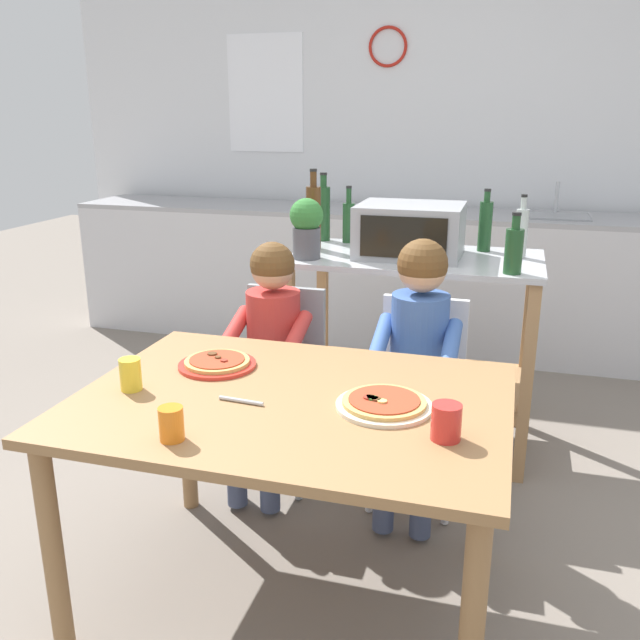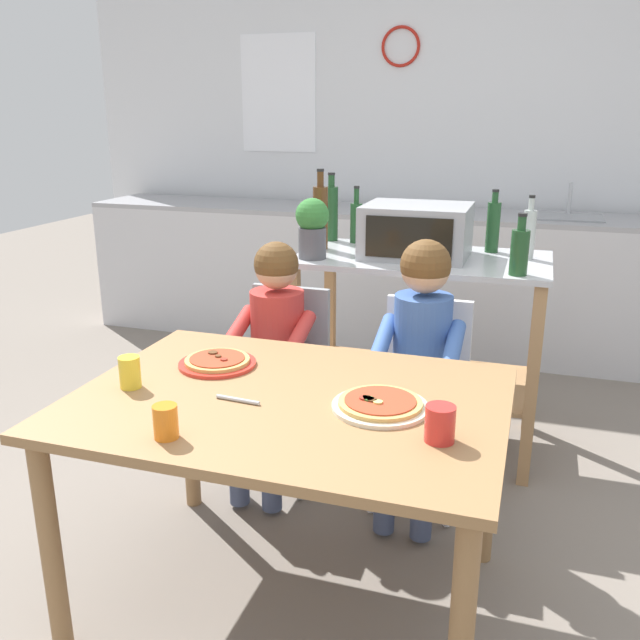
% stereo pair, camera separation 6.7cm
% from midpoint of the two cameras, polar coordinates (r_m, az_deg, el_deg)
% --- Properties ---
extents(ground_plane, '(12.02, 12.02, 0.00)m').
position_cam_midpoint_polar(ground_plane, '(3.38, 3.76, -9.80)').
color(ground_plane, slate).
extents(back_wall_tiled, '(5.28, 0.14, 2.70)m').
position_cam_midpoint_polar(back_wall_tiled, '(4.85, 9.01, 14.88)').
color(back_wall_tiled, silver).
rests_on(back_wall_tiled, ground).
extents(kitchen_counter, '(4.75, 0.60, 1.11)m').
position_cam_midpoint_polar(kitchen_counter, '(4.57, 7.87, 3.43)').
color(kitchen_counter, silver).
rests_on(kitchen_counter, ground).
extents(kitchen_island_cart, '(1.12, 0.63, 0.91)m').
position_cam_midpoint_polar(kitchen_island_cart, '(3.17, 7.29, 0.15)').
color(kitchen_island_cart, '#B7BABF').
rests_on(kitchen_island_cart, ground).
extents(toaster_oven, '(0.46, 0.39, 0.23)m').
position_cam_midpoint_polar(toaster_oven, '(3.07, 6.99, 7.52)').
color(toaster_oven, '#999BA0').
rests_on(toaster_oven, kitchen_island_cart).
extents(bottle_brown_beer, '(0.07, 0.07, 0.34)m').
position_cam_midpoint_polar(bottle_brown_beer, '(3.43, -0.27, 9.12)').
color(bottle_brown_beer, '#1E4723').
rests_on(bottle_brown_beer, kitchen_island_cart).
extents(bottle_tall_green_wine, '(0.07, 0.07, 0.25)m').
position_cam_midpoint_polar(bottle_tall_green_wine, '(2.81, 15.39, 5.78)').
color(bottle_tall_green_wine, '#1E4723').
rests_on(bottle_tall_green_wine, kitchen_island_cart).
extents(bottle_squat_spirits, '(0.07, 0.07, 0.37)m').
position_cam_midpoint_polar(bottle_squat_spirits, '(3.21, -1.16, 8.77)').
color(bottle_squat_spirits, '#4C2D14').
rests_on(bottle_squat_spirits, kitchen_island_cart).
extents(bottle_dark_olive_oil, '(0.06, 0.06, 0.28)m').
position_cam_midpoint_polar(bottle_dark_olive_oil, '(3.13, 16.03, 7.16)').
color(bottle_dark_olive_oil, '#ADB7B2').
rests_on(bottle_dark_olive_oil, kitchen_island_cart).
extents(bottle_clear_vinegar, '(0.06, 0.06, 0.28)m').
position_cam_midpoint_polar(bottle_clear_vinegar, '(3.38, 1.85, 8.37)').
color(bottle_clear_vinegar, '#1E4723').
rests_on(bottle_clear_vinegar, kitchen_island_cart).
extents(bottle_slim_sauce, '(0.06, 0.06, 0.29)m').
position_cam_midpoint_polar(bottle_slim_sauce, '(3.24, 13.19, 7.82)').
color(bottle_slim_sauce, '#1E4723').
rests_on(bottle_slim_sauce, kitchen_island_cart).
extents(potted_herb_plant, '(0.15, 0.15, 0.27)m').
position_cam_midpoint_polar(potted_herb_plant, '(2.99, -1.80, 7.92)').
color(potted_herb_plant, '#4C4C51').
rests_on(potted_herb_plant, kitchen_island_cart).
extents(dining_table, '(1.27, 0.93, 0.72)m').
position_cam_midpoint_polar(dining_table, '(2.06, -3.30, -8.87)').
color(dining_table, olive).
rests_on(dining_table, ground).
extents(dining_chair_left, '(0.36, 0.36, 0.81)m').
position_cam_midpoint_polar(dining_chair_left, '(2.89, -4.09, -4.21)').
color(dining_chair_left, gray).
rests_on(dining_chair_left, ground).
extents(dining_chair_right, '(0.36, 0.36, 0.81)m').
position_cam_midpoint_polar(dining_chair_right, '(2.74, 7.66, -5.49)').
color(dining_chair_right, silver).
rests_on(dining_chair_right, ground).
extents(child_in_red_shirt, '(0.32, 0.42, 1.02)m').
position_cam_midpoint_polar(child_in_red_shirt, '(2.72, -5.06, -1.72)').
color(child_in_red_shirt, '#424C6B').
rests_on(child_in_red_shirt, ground).
extents(child_in_blue_striped_shirt, '(0.32, 0.42, 1.06)m').
position_cam_midpoint_polar(child_in_blue_striped_shirt, '(2.56, 7.44, -2.28)').
color(child_in_blue_striped_shirt, '#424C6B').
rests_on(child_in_blue_striped_shirt, ground).
extents(pizza_plate_red_rimmed, '(0.26, 0.26, 0.03)m').
position_cam_midpoint_polar(pizza_plate_red_rimmed, '(2.27, -9.50, -3.61)').
color(pizza_plate_red_rimmed, red).
rests_on(pizza_plate_red_rimmed, dining_table).
extents(pizza_plate_cream, '(0.28, 0.28, 0.03)m').
position_cam_midpoint_polar(pizza_plate_cream, '(1.95, 4.45, -7.03)').
color(pizza_plate_cream, beige).
rests_on(pizza_plate_cream, dining_table).
extents(drinking_cup_red, '(0.08, 0.08, 0.10)m').
position_cam_midpoint_polar(drinking_cup_red, '(1.78, 9.53, -8.49)').
color(drinking_cup_red, red).
rests_on(drinking_cup_red, dining_table).
extents(drinking_cup_yellow, '(0.07, 0.07, 0.10)m').
position_cam_midpoint_polar(drinking_cup_yellow, '(2.14, -16.56, -4.43)').
color(drinking_cup_yellow, yellow).
rests_on(drinking_cup_yellow, dining_table).
extents(drinking_cup_orange, '(0.07, 0.07, 0.09)m').
position_cam_midpoint_polar(drinking_cup_orange, '(1.80, -13.49, -8.51)').
color(drinking_cup_orange, orange).
rests_on(drinking_cup_orange, dining_table).
extents(serving_spoon, '(0.14, 0.02, 0.01)m').
position_cam_midpoint_polar(serving_spoon, '(1.99, -7.63, -6.78)').
color(serving_spoon, '#B7BABF').
rests_on(serving_spoon, dining_table).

